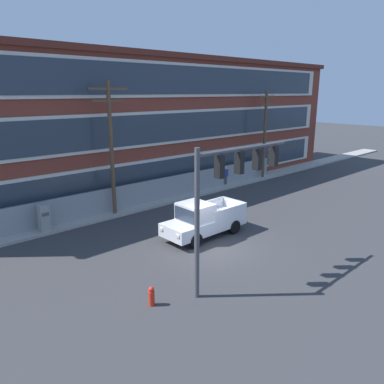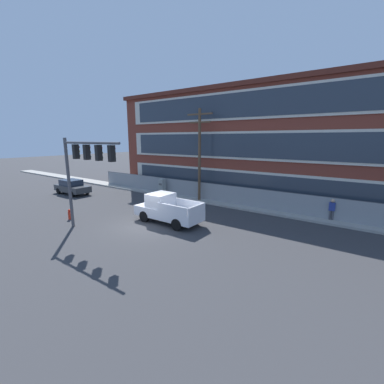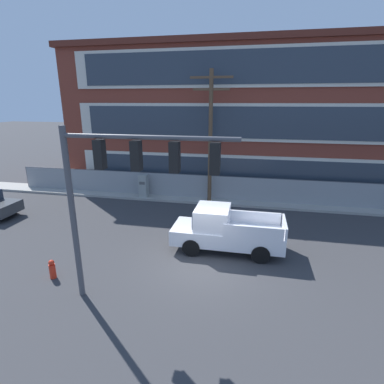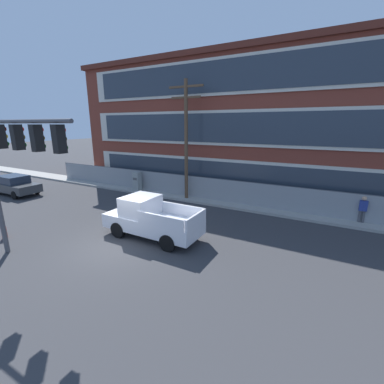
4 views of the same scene
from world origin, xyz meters
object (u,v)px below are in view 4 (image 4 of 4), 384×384
(utility_pole_near_corner, at_px, (186,136))
(pedestrian_near_cabinet, at_px, (363,209))
(fire_hydrant, at_px, (4,231))
(sedan_dark_grey, at_px, (15,185))
(traffic_signal_mast, at_px, (13,155))
(pickup_truck_white, at_px, (150,219))
(electrical_cabinet, at_px, (137,182))

(utility_pole_near_corner, height_order, pedestrian_near_cabinet, utility_pole_near_corner)
(utility_pole_near_corner, distance_m, pedestrian_near_cabinet, 11.87)
(fire_hydrant, bearing_deg, sedan_dark_grey, 149.30)
(traffic_signal_mast, relative_size, pickup_truck_white, 1.17)
(sedan_dark_grey, bearing_deg, utility_pole_near_corner, 22.26)
(sedan_dark_grey, height_order, fire_hydrant, sedan_dark_grey)
(electrical_cabinet, bearing_deg, fire_hydrant, -89.98)
(traffic_signal_mast, height_order, fire_hydrant, traffic_signal_mast)
(sedan_dark_grey, height_order, utility_pole_near_corner, utility_pole_near_corner)
(pedestrian_near_cabinet, distance_m, fire_hydrant, 19.20)
(pedestrian_near_cabinet, bearing_deg, electrical_cabinet, -178.06)
(traffic_signal_mast, distance_m, fire_hydrant, 5.46)
(sedan_dark_grey, bearing_deg, traffic_signal_mast, -25.47)
(traffic_signal_mast, height_order, utility_pole_near_corner, utility_pole_near_corner)
(sedan_dark_grey, xyz_separation_m, utility_pole_near_corner, (13.03, 5.33, 3.98))
(traffic_signal_mast, bearing_deg, fire_hydrant, 168.63)
(electrical_cabinet, relative_size, pedestrian_near_cabinet, 1.03)
(utility_pole_near_corner, relative_size, fire_hydrant, 10.99)
(traffic_signal_mast, bearing_deg, pedestrian_near_cabinet, 42.84)
(pickup_truck_white, bearing_deg, electrical_cabinet, 134.53)
(sedan_dark_grey, relative_size, utility_pole_near_corner, 0.51)
(pedestrian_near_cabinet, xyz_separation_m, fire_hydrant, (-15.91, -10.73, -0.59))
(pickup_truck_white, height_order, sedan_dark_grey, pickup_truck_white)
(electrical_cabinet, bearing_deg, utility_pole_near_corner, 1.34)
(sedan_dark_grey, distance_m, fire_hydrant, 9.73)
(traffic_signal_mast, height_order, electrical_cabinet, traffic_signal_mast)
(utility_pole_near_corner, xyz_separation_m, electrical_cabinet, (-4.68, -0.11, -3.91))
(utility_pole_near_corner, bearing_deg, electrical_cabinet, -178.66)
(pickup_truck_white, xyz_separation_m, utility_pole_near_corner, (-1.69, 6.58, 3.82))
(pedestrian_near_cabinet, relative_size, fire_hydrant, 2.17)
(pickup_truck_white, bearing_deg, sedan_dark_grey, 175.16)
(traffic_signal_mast, bearing_deg, utility_pole_near_corner, 84.26)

